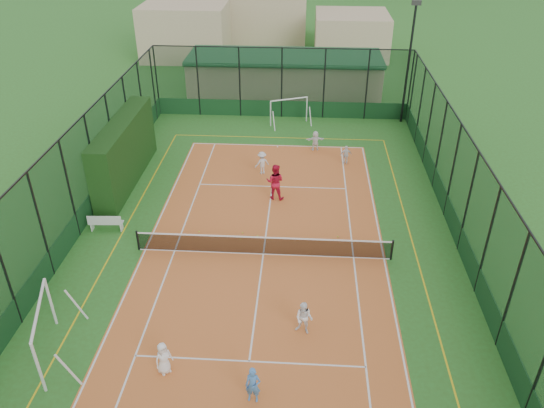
{
  "coord_description": "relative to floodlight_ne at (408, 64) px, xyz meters",
  "views": [
    {
      "loc": [
        1.66,
        -19.56,
        14.49
      ],
      "look_at": [
        0.24,
        2.51,
        1.2
      ],
      "focal_mm": 35.0,
      "sensor_mm": 36.0,
      "label": 1
    }
  ],
  "objects": [
    {
      "name": "hedge_left",
      "position": [
        -16.9,
        -9.87,
        -2.35
      ],
      "size": [
        1.22,
        8.11,
        3.55
      ],
      "primitive_type": "cube",
      "color": "black",
      "rests_on": "ground"
    },
    {
      "name": "tennis_balls",
      "position": [
        -9.1,
        -15.13,
        -4.08
      ],
      "size": [
        6.81,
        0.62,
        0.07
      ],
      "color": "#CCE033",
      "rests_on": "court_slab"
    },
    {
      "name": "floodlight_ne",
      "position": [
        0.0,
        0.0,
        0.0
      ],
      "size": [
        0.6,
        0.26,
        8.25
      ],
      "primitive_type": null,
      "color": "black",
      "rests_on": "ground"
    },
    {
      "name": "child_far_left",
      "position": [
        -9.3,
        -8.65,
        -3.43
      ],
      "size": [
        1.03,
        0.89,
        1.38
      ],
      "primitive_type": "imported",
      "rotation": [
        0.0,
        0.0,
        3.67
      ],
      "color": "silver",
      "rests_on": "court_slab"
    },
    {
      "name": "child_near_mid",
      "position": [
        -8.3,
        -24.62,
        -3.42
      ],
      "size": [
        0.52,
        0.36,
        1.38
      ],
      "primitive_type": "imported",
      "rotation": [
        0.0,
        0.0,
        -0.06
      ],
      "color": "#4986D0",
      "rests_on": "court_slab"
    },
    {
      "name": "child_near_right",
      "position": [
        -6.7,
        -21.43,
        -3.42
      ],
      "size": [
        0.81,
        0.72,
        1.39
      ],
      "primitive_type": "imported",
      "rotation": [
        0.0,
        0.0,
        -0.33
      ],
      "color": "white",
      "rests_on": "court_slab"
    },
    {
      "name": "clubhouse",
      "position": [
        -8.6,
        5.4,
        -2.55
      ],
      "size": [
        15.2,
        7.2,
        3.15
      ],
      "primitive_type": null,
      "color": "tan",
      "rests_on": "ground"
    },
    {
      "name": "coach",
      "position": [
        -8.37,
        -11.47,
        -3.12
      ],
      "size": [
        1.09,
        0.91,
        2.0
      ],
      "primitive_type": "imported",
      "rotation": [
        0.0,
        0.0,
        2.97
      ],
      "color": "red",
      "rests_on": "court_slab"
    },
    {
      "name": "tennis_net",
      "position": [
        -8.6,
        -16.6,
        -3.59
      ],
      "size": [
        11.67,
        0.12,
        1.06
      ],
      "primitive_type": null,
      "color": "black",
      "rests_on": "ground"
    },
    {
      "name": "child_near_left",
      "position": [
        -11.47,
        -23.63,
        -3.47
      ],
      "size": [
        0.74,
        0.73,
        1.29
      ],
      "primitive_type": "imported",
      "rotation": [
        0.0,
        0.0,
        0.76
      ],
      "color": "white",
      "rests_on": "court_slab"
    },
    {
      "name": "child_far_right",
      "position": [
        -4.34,
        -7.03,
        -3.53
      ],
      "size": [
        0.71,
        0.36,
        1.17
      ],
      "primitive_type": "imported",
      "rotation": [
        0.0,
        0.0,
        3.26
      ],
      "color": "white",
      "rests_on": "court_slab"
    },
    {
      "name": "court_slab",
      "position": [
        -8.6,
        -16.6,
        -4.12
      ],
      "size": [
        11.17,
        23.97,
        0.01
      ],
      "primitive_type": "cube",
      "color": "#CB672D",
      "rests_on": "ground"
    },
    {
      "name": "perimeter_fence",
      "position": [
        -8.6,
        -16.6,
        -1.62
      ],
      "size": [
        18.12,
        34.12,
        5.0
      ],
      "primitive_type": null,
      "color": "black",
      "rests_on": "ground"
    },
    {
      "name": "ground",
      "position": [
        -8.6,
        -16.6,
        -4.12
      ],
      "size": [
        300.0,
        300.0,
        0.0
      ],
      "primitive_type": "plane",
      "color": "#306221",
      "rests_on": "ground"
    },
    {
      "name": "futsal_goal_near",
      "position": [
        -15.75,
        -23.12,
        -3.04
      ],
      "size": [
        3.51,
        1.92,
        2.18
      ],
      "primitive_type": null,
      "rotation": [
        0.0,
        0.0,
        1.87
      ],
      "color": "white",
      "rests_on": "ground"
    },
    {
      "name": "futsal_goal_far",
      "position": [
        -8.02,
        -0.9,
        -3.22
      ],
      "size": [
        2.89,
        1.8,
        1.8
      ],
      "primitive_type": null,
      "rotation": [
        0.0,
        0.0,
        0.39
      ],
      "color": "white",
      "rests_on": "ground"
    },
    {
      "name": "child_far_back",
      "position": [
        -6.18,
        -5.2,
        -3.47
      ],
      "size": [
        1.23,
        0.56,
        1.28
      ],
      "primitive_type": "imported",
      "rotation": [
        0.0,
        0.0,
        3.3
      ],
      "color": "white",
      "rests_on": "court_slab"
    },
    {
      "name": "white_bench",
      "position": [
        -16.4,
        -15.07,
        -3.66
      ],
      "size": [
        1.67,
        0.54,
        0.93
      ],
      "primitive_type": null,
      "rotation": [
        0.0,
        0.0,
        0.06
      ],
      "color": "white",
      "rests_on": "ground"
    }
  ]
}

